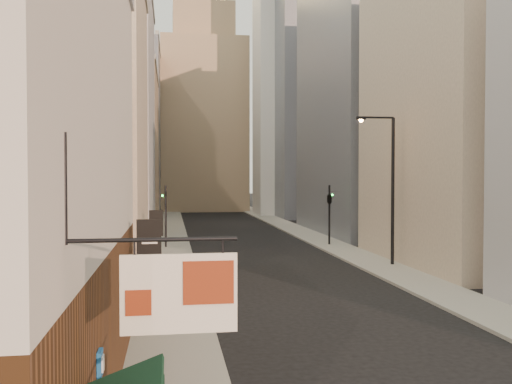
% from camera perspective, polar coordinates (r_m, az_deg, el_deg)
% --- Properties ---
extents(sidewalk_left, '(3.00, 140.00, 0.15)m').
position_cam_1_polar(sidewalk_left, '(60.12, -8.49, -3.82)').
color(sidewalk_left, gray).
rests_on(sidewalk_left, ground).
extents(sidewalk_right, '(3.00, 140.00, 0.15)m').
position_cam_1_polar(sidewalk_right, '(61.54, 3.73, -3.68)').
color(sidewalk_right, gray).
rests_on(sidewalk_right, ground).
extents(left_bldg_beige, '(8.00, 12.00, 16.00)m').
position_cam_1_polar(left_bldg_beige, '(31.40, -18.56, 5.62)').
color(left_bldg_beige, tan).
rests_on(left_bldg_beige, ground).
extents(left_bldg_grey, '(8.00, 16.00, 20.00)m').
position_cam_1_polar(left_bldg_grey, '(47.35, -15.22, 6.70)').
color(left_bldg_grey, '#A3A3A8').
rests_on(left_bldg_grey, ground).
extents(left_bldg_tan, '(8.00, 18.00, 17.00)m').
position_cam_1_polar(left_bldg_tan, '(65.13, -13.39, 3.99)').
color(left_bldg_tan, tan).
rests_on(left_bldg_tan, ground).
extents(left_bldg_wingrid, '(8.00, 20.00, 24.00)m').
position_cam_1_polar(left_bldg_wingrid, '(85.25, -12.28, 5.79)').
color(left_bldg_wingrid, gray).
rests_on(left_bldg_wingrid, ground).
extents(right_bldg_beige, '(8.00, 16.00, 20.00)m').
position_cam_1_polar(right_bldg_beige, '(39.74, 19.56, 7.65)').
color(right_bldg_beige, tan).
rests_on(right_bldg_beige, ground).
extents(right_bldg_wingrid, '(8.00, 20.00, 26.00)m').
position_cam_1_polar(right_bldg_wingrid, '(58.38, 10.17, 8.72)').
color(right_bldg_wingrid, gray).
rests_on(right_bldg_wingrid, ground).
extents(highrise, '(21.00, 23.00, 51.20)m').
position_cam_1_polar(highrise, '(88.69, 7.98, 14.58)').
color(highrise, gray).
rests_on(highrise, ground).
extents(clock_tower, '(14.00, 14.00, 44.90)m').
position_cam_1_polar(clock_tower, '(97.74, -5.32, 8.60)').
color(clock_tower, tan).
rests_on(clock_tower, ground).
extents(white_tower, '(8.00, 8.00, 41.50)m').
position_cam_1_polar(white_tower, '(85.47, 2.73, 10.27)').
color(white_tower, silver).
rests_on(white_tower, ground).
extents(streetlamp_mid, '(2.49, 0.28, 9.50)m').
position_cam_1_polar(streetlamp_mid, '(36.98, 13.16, 1.06)').
color(streetlamp_mid, black).
rests_on(streetlamp_mid, ground).
extents(traffic_light_left, '(0.57, 0.47, 5.00)m').
position_cam_1_polar(traffic_light_left, '(45.53, -9.02, -1.19)').
color(traffic_light_left, black).
rests_on(traffic_light_left, ground).
extents(traffic_light_right, '(0.83, 0.83, 5.00)m').
position_cam_1_polar(traffic_light_right, '(47.01, 7.35, -0.66)').
color(traffic_light_right, black).
rests_on(traffic_light_right, ground).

